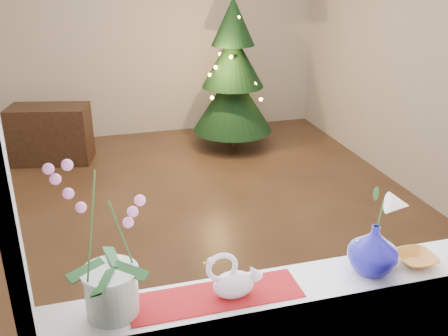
# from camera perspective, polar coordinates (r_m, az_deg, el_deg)

# --- Properties ---
(ground) EXTENTS (5.00, 5.00, 0.00)m
(ground) POSITION_cam_1_polar(r_m,az_deg,el_deg) (4.60, -3.82, -5.51)
(ground) COLOR #342215
(ground) RESTS_ON ground
(wall_back) EXTENTS (4.50, 0.10, 2.70)m
(wall_back) POSITION_cam_1_polar(r_m,az_deg,el_deg) (6.57, -8.89, 15.33)
(wall_back) COLOR beige
(wall_back) RESTS_ON ground
(wall_front) EXTENTS (4.50, 0.10, 2.70)m
(wall_front) POSITION_cam_1_polar(r_m,az_deg,el_deg) (1.87, 11.42, -4.12)
(wall_front) COLOR beige
(wall_front) RESTS_ON ground
(wall_right) EXTENTS (0.10, 5.00, 2.70)m
(wall_right) POSITION_cam_1_polar(r_m,az_deg,el_deg) (5.07, 22.01, 11.80)
(wall_right) COLOR beige
(wall_right) RESTS_ON ground
(windowsill) EXTENTS (2.20, 0.26, 0.04)m
(windowsill) POSITION_cam_1_polar(r_m,az_deg,el_deg) (2.20, 8.96, -13.13)
(windowsill) COLOR white
(windowsill) RESTS_ON window_apron
(window_frame) EXTENTS (2.22, 0.06, 1.60)m
(window_frame) POSITION_cam_1_polar(r_m,az_deg,el_deg) (1.77, 11.87, 6.48)
(window_frame) COLOR white
(window_frame) RESTS_ON windowsill
(runner) EXTENTS (0.70, 0.20, 0.01)m
(runner) POSITION_cam_1_polar(r_m,az_deg,el_deg) (2.08, -0.91, -14.44)
(runner) COLOR maroon
(runner) RESTS_ON windowsill
(orchid_pot) EXTENTS (0.25, 0.25, 0.64)m
(orchid_pot) POSITION_cam_1_polar(r_m,az_deg,el_deg) (1.87, -13.32, -8.11)
(orchid_pot) COLOR white
(orchid_pot) RESTS_ON windowsill
(swan) EXTENTS (0.24, 0.12, 0.20)m
(swan) POSITION_cam_1_polar(r_m,az_deg,el_deg) (2.03, 1.12, -12.17)
(swan) COLOR silver
(swan) RESTS_ON windowsill
(blue_vase) EXTENTS (0.30, 0.30, 0.26)m
(blue_vase) POSITION_cam_1_polar(r_m,az_deg,el_deg) (2.25, 16.74, -8.48)
(blue_vase) COLOR #0C0A6E
(blue_vase) RESTS_ON windowsill
(lily) EXTENTS (0.14, 0.08, 0.19)m
(lily) POSITION_cam_1_polar(r_m,az_deg,el_deg) (2.15, 17.42, -3.30)
(lily) COLOR white
(lily) RESTS_ON blue_vase
(paperweight) EXTENTS (0.08, 0.08, 0.07)m
(paperweight) POSITION_cam_1_polar(r_m,az_deg,el_deg) (2.35, 18.72, -10.02)
(paperweight) COLOR silver
(paperweight) RESTS_ON windowsill
(amber_dish) EXTENTS (0.15, 0.15, 0.04)m
(amber_dish) POSITION_cam_1_polar(r_m,az_deg,el_deg) (2.42, 21.06, -9.75)
(amber_dish) COLOR #B06E27
(amber_dish) RESTS_ON windowsill
(xmas_tree) EXTENTS (1.16, 1.16, 1.79)m
(xmas_tree) POSITION_cam_1_polar(r_m,az_deg,el_deg) (6.07, 1.01, 10.61)
(xmas_tree) COLOR black
(xmas_tree) RESTS_ON ground
(side_table) EXTENTS (0.95, 0.62, 0.65)m
(side_table) POSITION_cam_1_polar(r_m,az_deg,el_deg) (6.04, -19.18, 3.66)
(side_table) COLOR black
(side_table) RESTS_ON ground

